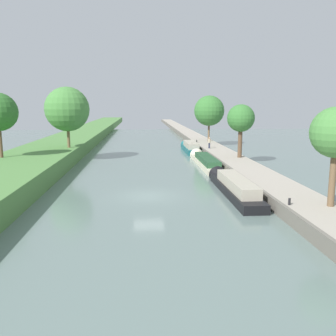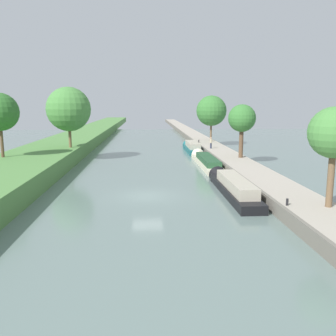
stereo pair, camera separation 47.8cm
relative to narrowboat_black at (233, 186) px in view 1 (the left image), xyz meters
name	(u,v)px [view 1 (the left image)]	position (x,y,z in m)	size (l,w,h in m)	color
ground_plane	(149,196)	(-7.12, -0.41, -0.61)	(160.00, 160.00, 0.00)	slate
right_towpath	(275,188)	(3.47, -0.41, -0.16)	(3.78, 260.00, 0.91)	#A89E8E
stone_quay	(252,188)	(1.46, -0.41, -0.13)	(0.25, 260.00, 0.96)	#6B665B
narrowboat_black	(233,186)	(0.00, 0.00, 0.00)	(1.85, 12.57, 2.04)	black
narrowboat_cream	(205,161)	(0.16, 14.41, -0.12)	(1.93, 13.89, 1.85)	beige
narrowboat_teal	(190,147)	(0.08, 27.31, 0.04)	(1.95, 10.64, 2.15)	#195B60
tree_rightbank_near	(336,133)	(4.41, -7.41, 4.97)	(3.20, 3.20, 6.33)	brown
tree_rightbank_midnear	(241,119)	(4.44, 14.17, 5.03)	(3.33, 3.33, 6.48)	brown
tree_rightbank_midfar	(209,111)	(4.34, 34.09, 5.65)	(5.30, 5.30, 8.01)	brown
tree_leftbank_downstream	(67,109)	(-17.01, 18.15, 6.14)	(5.64, 5.64, 7.73)	brown
person_walking	(209,142)	(2.45, 23.61, 1.17)	(0.34, 0.34, 1.66)	#282D42
mooring_bollard_near	(289,202)	(1.89, -6.96, 0.52)	(0.16, 0.16, 0.45)	black
mooring_bollard_far	(197,141)	(1.89, 32.03, 0.52)	(0.16, 0.16, 0.45)	black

